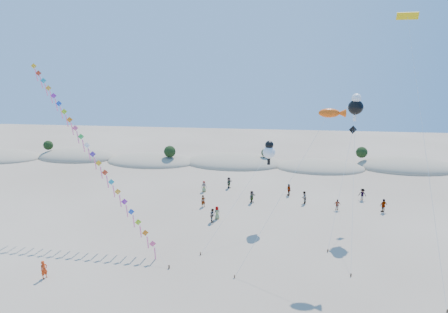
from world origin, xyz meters
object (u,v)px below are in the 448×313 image
(fish_kite, at_px, (332,114))
(flyer_foreground, at_px, (44,270))
(kite_train, at_px, (87,147))
(parafoil_kite, at_px, (408,23))

(fish_kite, height_order, flyer_foreground, fish_kite)
(kite_train, xyz_separation_m, fish_kite, (26.18, -2.21, 4.53))
(fish_kite, relative_size, flyer_foreground, 8.63)
(kite_train, bearing_deg, parafoil_kite, 2.93)
(kite_train, height_order, parafoil_kite, parafoil_kite)
(flyer_foreground, bearing_deg, fish_kite, -44.33)
(kite_train, relative_size, flyer_foreground, 11.74)
(kite_train, relative_size, fish_kite, 1.36)
(flyer_foreground, bearing_deg, parafoil_kite, -41.74)
(kite_train, bearing_deg, flyer_foreground, -91.57)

